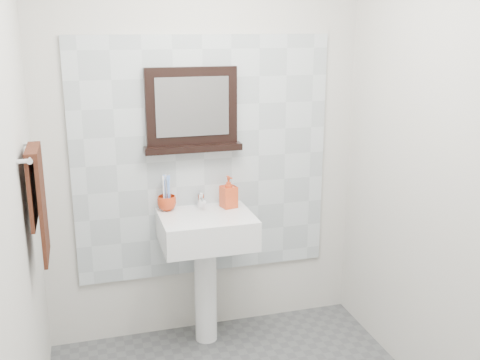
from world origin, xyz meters
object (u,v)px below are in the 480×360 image
toothbrush_cup (167,203)px  hand_towel (38,195)px  pedestal_sink (206,243)px  soap_dispenser (229,192)px  framed_mirror (192,112)px

toothbrush_cup → hand_towel: 0.92m
pedestal_sink → hand_towel: hand_towel is taller
soap_dispenser → framed_mirror: size_ratio=0.34×
pedestal_sink → framed_mirror: 0.80m
pedestal_sink → soap_dispenser: soap_dispenser is taller
soap_dispenser → framed_mirror: bearing=144.2°
soap_dispenser → framed_mirror: (-0.20, 0.09, 0.49)m
soap_dispenser → framed_mirror: framed_mirror is taller
hand_towel → soap_dispenser: bearing=25.2°
soap_dispenser → hand_towel: 1.20m
toothbrush_cup → hand_towel: size_ratio=0.21×
toothbrush_cup → soap_dispenser: size_ratio=0.58×
pedestal_sink → soap_dispenser: (0.17, 0.10, 0.28)m
hand_towel → pedestal_sink: bearing=24.3°
soap_dispenser → hand_towel: hand_towel is taller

